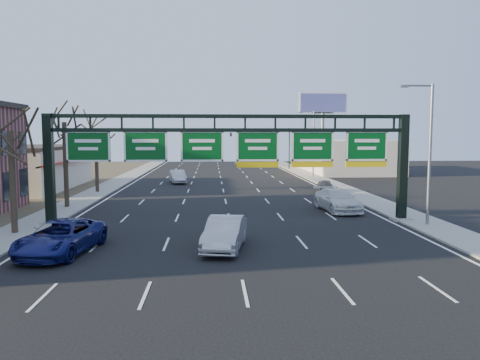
{
  "coord_description": "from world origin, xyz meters",
  "views": [
    {
      "loc": [
        -1.21,
        -22.82,
        5.84
      ],
      "look_at": [
        0.44,
        4.39,
        3.2
      ],
      "focal_mm": 35.0,
      "sensor_mm": 36.0,
      "label": 1
    }
  ],
  "objects": [
    {
      "name": "ground",
      "position": [
        0.0,
        0.0,
        0.0
      ],
      "size": [
        160.0,
        160.0,
        0.0
      ],
      "primitive_type": "plane",
      "color": "black",
      "rests_on": "ground"
    },
    {
      "name": "streetlight_near",
      "position": [
        12.47,
        6.0,
        5.08
      ],
      "size": [
        2.15,
        0.22,
        9.0
      ],
      "color": "slate",
      "rests_on": "sidewalk_right"
    },
    {
      "name": "sidewalk_right",
      "position": [
        12.8,
        20.0,
        0.06
      ],
      "size": [
        3.0,
        120.0,
        0.12
      ],
      "primitive_type": "cube",
      "color": "gray",
      "rests_on": "ground"
    },
    {
      "name": "cream_strip",
      "position": [
        -21.48,
        29.0,
        2.36
      ],
      "size": [
        10.9,
        18.4,
        4.7
      ],
      "color": "beige",
      "rests_on": "ground"
    },
    {
      "name": "tree_mid",
      "position": [
        -12.8,
        15.0,
        7.85
      ],
      "size": [
        3.6,
        3.6,
        9.24
      ],
      "color": "#32281B",
      "rests_on": "sidewalk_left"
    },
    {
      "name": "car_silver_distant",
      "position": [
        -5.33,
        33.96,
        0.79
      ],
      "size": [
        2.49,
        4.99,
        1.57
      ],
      "primitive_type": "imported",
      "rotation": [
        0.0,
        0.0,
        0.18
      ],
      "color": "#AEAEB3",
      "rests_on": "ground"
    },
    {
      "name": "tree_far",
      "position": [
        -12.8,
        25.0,
        7.48
      ],
      "size": [
        3.6,
        3.6,
        8.86
      ],
      "color": "#32281B",
      "rests_on": "sidewalk_left"
    },
    {
      "name": "tree_gantry",
      "position": [
        -12.8,
        5.0,
        7.11
      ],
      "size": [
        3.6,
        3.6,
        8.48
      ],
      "color": "#32281B",
      "rests_on": "sidewalk_left"
    },
    {
      "name": "sidewalk_left",
      "position": [
        -12.8,
        20.0,
        0.06
      ],
      "size": [
        3.0,
        120.0,
        0.12
      ],
      "primitive_type": "cube",
      "color": "gray",
      "rests_on": "ground"
    },
    {
      "name": "sign_gantry",
      "position": [
        0.16,
        8.0,
        4.63
      ],
      "size": [
        24.6,
        1.2,
        7.2
      ],
      "color": "black",
      "rests_on": "ground"
    },
    {
      "name": "building_right_distant",
      "position": [
        20.0,
        50.0,
        2.5
      ],
      "size": [
        12.0,
        20.0,
        5.0
      ],
      "primitive_type": "cube",
      "color": "beige",
      "rests_on": "ground"
    },
    {
      "name": "car_grey_far",
      "position": [
        10.2,
        23.42,
        0.66
      ],
      "size": [
        2.14,
        4.07,
        1.32
      ],
      "primitive_type": "imported",
      "rotation": [
        0.0,
        0.0,
        -0.15
      ],
      "color": "#3E4043",
      "rests_on": "ground"
    },
    {
      "name": "streetlight_far",
      "position": [
        12.47,
        40.0,
        5.08
      ],
      "size": [
        2.15,
        0.22,
        9.0
      ],
      "color": "slate",
      "rests_on": "sidewalk_right"
    },
    {
      "name": "traffic_signal_mast",
      "position": [
        5.69,
        55.0,
        5.5
      ],
      "size": [
        10.16,
        0.54,
        7.0
      ],
      "color": "black",
      "rests_on": "ground"
    },
    {
      "name": "billboard_right",
      "position": [
        15.0,
        44.98,
        9.06
      ],
      "size": [
        7.0,
        0.5,
        12.0
      ],
      "color": "slate",
      "rests_on": "ground"
    },
    {
      "name": "lane_markings",
      "position": [
        0.0,
        20.0,
        0.01
      ],
      "size": [
        21.6,
        120.0,
        0.01
      ],
      "primitive_type": "cube",
      "color": "white",
      "rests_on": "ground"
    },
    {
      "name": "car_white_wagon",
      "position": [
        8.43,
        12.3,
        0.84
      ],
      "size": [
        2.94,
        5.99,
        1.68
      ],
      "primitive_type": "imported",
      "rotation": [
        0.0,
        0.0,
        0.1
      ],
      "color": "silver",
      "rests_on": "ground"
    },
    {
      "name": "car_blue_suv",
      "position": [
        -8.64,
        0.27,
        0.82
      ],
      "size": [
        3.65,
        6.27,
        1.64
      ],
      "primitive_type": "imported",
      "rotation": [
        0.0,
        0.0,
        -0.16
      ],
      "color": "navy",
      "rests_on": "ground"
    },
    {
      "name": "car_silver_sedan",
      "position": [
        -0.56,
        0.71,
        0.82
      ],
      "size": [
        2.61,
        5.22,
        1.64
      ],
      "primitive_type": "imported",
      "rotation": [
        0.0,
        0.0,
        -0.18
      ],
      "color": "#A6A6AA",
      "rests_on": "ground"
    }
  ]
}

